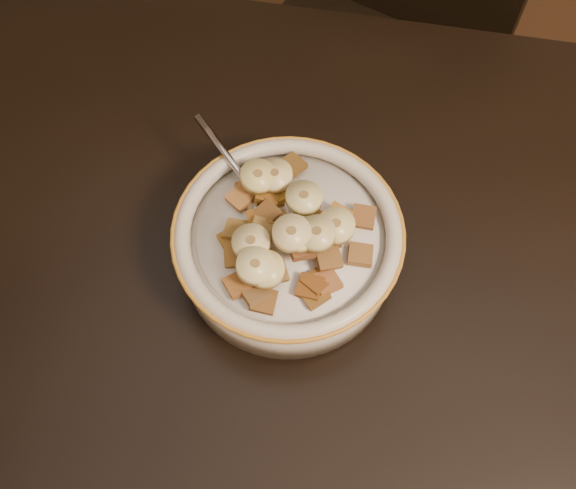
% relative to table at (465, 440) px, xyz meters
% --- Properties ---
extents(table, '(1.40, 0.91, 0.04)m').
position_rel_table_xyz_m(table, '(0.00, 0.00, 0.00)').
color(table, black).
rests_on(table, floor).
extents(chair, '(0.58, 0.58, 1.02)m').
position_rel_table_xyz_m(chair, '(-0.12, 0.57, -0.22)').
color(chair, black).
rests_on(chair, floor).
extents(cereal_bowl, '(0.19, 0.19, 0.05)m').
position_rel_table_xyz_m(cereal_bowl, '(-0.17, 0.13, 0.04)').
color(cereal_bowl, beige).
rests_on(cereal_bowl, table).
extents(milk, '(0.16, 0.16, 0.00)m').
position_rel_table_xyz_m(milk, '(-0.17, 0.13, 0.07)').
color(milk, beige).
rests_on(milk, cereal_bowl).
extents(spoon, '(0.06, 0.06, 0.01)m').
position_rel_table_xyz_m(spoon, '(-0.19, 0.15, 0.07)').
color(spoon, '#B1B3BC').
rests_on(spoon, cereal_bowl).
extents(cereal_square_0, '(0.02, 0.02, 0.01)m').
position_rel_table_xyz_m(cereal_square_0, '(-0.21, 0.10, 0.07)').
color(cereal_square_0, brown).
rests_on(cereal_square_0, milk).
extents(cereal_square_1, '(0.02, 0.02, 0.01)m').
position_rel_table_xyz_m(cereal_square_1, '(-0.18, 0.06, 0.07)').
color(cereal_square_1, brown).
rests_on(cereal_square_1, milk).
extents(cereal_square_2, '(0.02, 0.02, 0.01)m').
position_rel_table_xyz_m(cereal_square_2, '(-0.11, 0.15, 0.07)').
color(cereal_square_2, brown).
rests_on(cereal_square_2, milk).
extents(cereal_square_3, '(0.02, 0.02, 0.01)m').
position_rel_table_xyz_m(cereal_square_3, '(-0.21, 0.12, 0.08)').
color(cereal_square_3, brown).
rests_on(cereal_square_3, milk).
extents(cereal_square_4, '(0.03, 0.03, 0.01)m').
position_rel_table_xyz_m(cereal_square_4, '(-0.13, 0.09, 0.07)').
color(cereal_square_4, '#9C6438').
rests_on(cereal_square_4, milk).
extents(cereal_square_5, '(0.03, 0.03, 0.01)m').
position_rel_table_xyz_m(cereal_square_5, '(-0.18, 0.09, 0.08)').
color(cereal_square_5, brown).
rests_on(cereal_square_5, milk).
extents(cereal_square_6, '(0.03, 0.03, 0.01)m').
position_rel_table_xyz_m(cereal_square_6, '(-0.20, 0.13, 0.08)').
color(cereal_square_6, brown).
rests_on(cereal_square_6, milk).
extents(cereal_square_7, '(0.02, 0.02, 0.01)m').
position_rel_table_xyz_m(cereal_square_7, '(-0.19, 0.12, 0.09)').
color(cereal_square_7, brown).
rests_on(cereal_square_7, milk).
extents(cereal_square_8, '(0.03, 0.03, 0.01)m').
position_rel_table_xyz_m(cereal_square_8, '(-0.19, 0.17, 0.07)').
color(cereal_square_8, brown).
rests_on(cereal_square_8, milk).
extents(cereal_square_9, '(0.03, 0.03, 0.01)m').
position_rel_table_xyz_m(cereal_square_9, '(-0.19, 0.14, 0.08)').
color(cereal_square_9, brown).
rests_on(cereal_square_9, milk).
extents(cereal_square_10, '(0.03, 0.03, 0.01)m').
position_rel_table_xyz_m(cereal_square_10, '(-0.22, 0.15, 0.07)').
color(cereal_square_10, '#9C692E').
rests_on(cereal_square_10, milk).
extents(cereal_square_11, '(0.03, 0.03, 0.01)m').
position_rel_table_xyz_m(cereal_square_11, '(-0.22, 0.11, 0.07)').
color(cereal_square_11, '#97631C').
rests_on(cereal_square_11, milk).
extents(cereal_square_12, '(0.03, 0.03, 0.01)m').
position_rel_table_xyz_m(cereal_square_12, '(-0.18, 0.19, 0.07)').
color(cereal_square_12, brown).
rests_on(cereal_square_12, milk).
extents(cereal_square_13, '(0.02, 0.02, 0.01)m').
position_rel_table_xyz_m(cereal_square_13, '(-0.19, 0.16, 0.08)').
color(cereal_square_13, brown).
rests_on(cereal_square_13, milk).
extents(cereal_square_14, '(0.02, 0.02, 0.01)m').
position_rel_table_xyz_m(cereal_square_14, '(-0.11, 0.12, 0.07)').
color(cereal_square_14, brown).
rests_on(cereal_square_14, milk).
extents(cereal_square_15, '(0.02, 0.02, 0.01)m').
position_rel_table_xyz_m(cereal_square_15, '(-0.19, 0.18, 0.07)').
color(cereal_square_15, olive).
rests_on(cereal_square_15, milk).
extents(cereal_square_16, '(0.03, 0.03, 0.01)m').
position_rel_table_xyz_m(cereal_square_16, '(-0.19, 0.07, 0.07)').
color(cereal_square_16, olive).
rests_on(cereal_square_16, milk).
extents(cereal_square_17, '(0.02, 0.02, 0.01)m').
position_rel_table_xyz_m(cereal_square_17, '(-0.14, 0.13, 0.08)').
color(cereal_square_17, brown).
rests_on(cereal_square_17, milk).
extents(cereal_square_18, '(0.03, 0.03, 0.01)m').
position_rel_table_xyz_m(cereal_square_18, '(-0.14, 0.09, 0.07)').
color(cereal_square_18, brown).
rests_on(cereal_square_18, milk).
extents(cereal_square_19, '(0.02, 0.02, 0.01)m').
position_rel_table_xyz_m(cereal_square_19, '(-0.15, 0.08, 0.07)').
color(cereal_square_19, brown).
rests_on(cereal_square_19, milk).
extents(cereal_square_20, '(0.03, 0.03, 0.01)m').
position_rel_table_xyz_m(cereal_square_20, '(-0.21, 0.16, 0.07)').
color(cereal_square_20, '#945B18').
rests_on(cereal_square_20, milk).
extents(cereal_square_21, '(0.03, 0.03, 0.01)m').
position_rel_table_xyz_m(cereal_square_21, '(-0.13, 0.11, 0.08)').
color(cereal_square_21, brown).
rests_on(cereal_square_21, milk).
extents(cereal_square_22, '(0.03, 0.03, 0.01)m').
position_rel_table_xyz_m(cereal_square_22, '(-0.20, 0.07, 0.07)').
color(cereal_square_22, brown).
rests_on(cereal_square_22, milk).
extents(cereal_square_23, '(0.02, 0.02, 0.01)m').
position_rel_table_xyz_m(cereal_square_23, '(-0.19, 0.10, 0.08)').
color(cereal_square_23, brown).
rests_on(cereal_square_23, milk).
extents(cereal_square_24, '(0.03, 0.03, 0.01)m').
position_rel_table_xyz_m(cereal_square_24, '(-0.16, 0.11, 0.09)').
color(cereal_square_24, brown).
rests_on(cereal_square_24, milk).
extents(cereal_square_25, '(0.03, 0.03, 0.01)m').
position_rel_table_xyz_m(cereal_square_25, '(-0.13, 0.15, 0.07)').
color(cereal_square_25, '#9B561A').
rests_on(cereal_square_25, milk).
extents(cereal_square_26, '(0.03, 0.03, 0.01)m').
position_rel_table_xyz_m(cereal_square_26, '(-0.19, 0.16, 0.08)').
color(cereal_square_26, '#935C19').
rests_on(cereal_square_26, milk).
extents(cereal_square_27, '(0.03, 0.03, 0.01)m').
position_rel_table_xyz_m(cereal_square_27, '(-0.19, 0.18, 0.07)').
color(cereal_square_27, brown).
rests_on(cereal_square_27, milk).
extents(cereal_square_28, '(0.03, 0.03, 0.01)m').
position_rel_table_xyz_m(cereal_square_28, '(-0.15, 0.14, 0.08)').
color(cereal_square_28, brown).
rests_on(cereal_square_28, milk).
extents(cereal_square_29, '(0.03, 0.03, 0.01)m').
position_rel_table_xyz_m(cereal_square_29, '(-0.14, 0.08, 0.07)').
color(cereal_square_29, brown).
rests_on(cereal_square_29, milk).
extents(banana_slice_0, '(0.04, 0.04, 0.01)m').
position_rel_table_xyz_m(banana_slice_0, '(-0.16, 0.11, 0.10)').
color(banana_slice_0, '#FEE290').
rests_on(banana_slice_0, milk).
extents(banana_slice_1, '(0.04, 0.04, 0.01)m').
position_rel_table_xyz_m(banana_slice_1, '(-0.13, 0.13, 0.09)').
color(banana_slice_1, '#D9BE78').
rests_on(banana_slice_1, milk).
extents(banana_slice_2, '(0.04, 0.04, 0.01)m').
position_rel_table_xyz_m(banana_slice_2, '(-0.15, 0.12, 0.10)').
color(banana_slice_2, '#D5C18A').
rests_on(banana_slice_2, milk).
extents(banana_slice_3, '(0.04, 0.04, 0.01)m').
position_rel_table_xyz_m(banana_slice_3, '(-0.18, 0.08, 0.09)').
color(banana_slice_3, '#EFE382').
rests_on(banana_slice_3, milk).
extents(banana_slice_4, '(0.04, 0.04, 0.01)m').
position_rel_table_xyz_m(banana_slice_4, '(-0.19, 0.17, 0.09)').
color(banana_slice_4, '#DDC375').
rests_on(banana_slice_4, milk).
extents(banana_slice_5, '(0.03, 0.03, 0.01)m').
position_rel_table_xyz_m(banana_slice_5, '(-0.19, 0.08, 0.09)').
color(banana_slice_5, '#F0D78A').
rests_on(banana_slice_5, milk).
extents(banana_slice_6, '(0.03, 0.04, 0.01)m').
position_rel_table_xyz_m(banana_slice_6, '(-0.16, 0.15, 0.09)').
color(banana_slice_6, '#D2C97A').
rests_on(banana_slice_6, milk).
extents(banana_slice_7, '(0.04, 0.04, 0.01)m').
position_rel_table_xyz_m(banana_slice_7, '(-0.17, 0.11, 0.10)').
color(banana_slice_7, beige).
rests_on(banana_slice_7, milk).
extents(banana_slice_8, '(0.04, 0.04, 0.01)m').
position_rel_table_xyz_m(banana_slice_8, '(-0.20, 0.17, 0.09)').
color(banana_slice_8, '#DBC875').
rests_on(banana_slice_8, milk).
extents(banana_slice_9, '(0.04, 0.04, 0.01)m').
position_rel_table_xyz_m(banana_slice_9, '(-0.20, 0.10, 0.09)').
color(banana_slice_9, '#CCB97A').
rests_on(banana_slice_9, milk).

